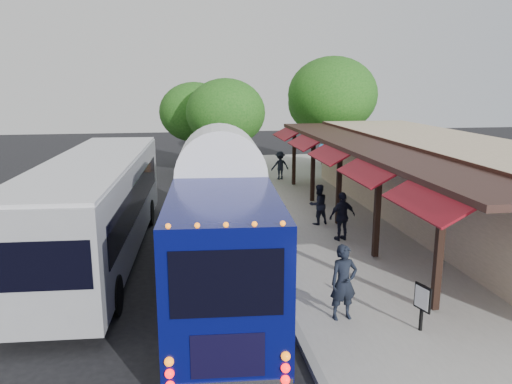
{
  "coord_description": "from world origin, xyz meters",
  "views": [
    {
      "loc": [
        -2.62,
        -15.06,
        5.99
      ],
      "look_at": [
        0.27,
        3.42,
        1.8
      ],
      "focal_mm": 35.0,
      "sensor_mm": 36.0,
      "label": 1
    }
  ],
  "objects_px": {
    "city_bus": "(96,204)",
    "ped_d": "(280,165)",
    "coach_bus": "(221,220)",
    "ped_a": "(344,282)",
    "ped_b": "(318,204)",
    "ped_c": "(342,216)",
    "sign_board": "(422,300)"
  },
  "relations": [
    {
      "from": "coach_bus",
      "to": "ped_a",
      "type": "xyz_separation_m",
      "value": [
        2.76,
        -2.96,
        -0.91
      ]
    },
    {
      "from": "coach_bus",
      "to": "sign_board",
      "type": "xyz_separation_m",
      "value": [
        4.4,
        -3.86,
        -1.09
      ]
    },
    {
      "from": "ped_a",
      "to": "ped_c",
      "type": "distance_m",
      "value": 6.37
    },
    {
      "from": "ped_d",
      "to": "sign_board",
      "type": "xyz_separation_m",
      "value": [
        -0.45,
        -18.89,
        -0.06
      ]
    },
    {
      "from": "coach_bus",
      "to": "sign_board",
      "type": "height_order",
      "value": "coach_bus"
    },
    {
      "from": "ped_b",
      "to": "sign_board",
      "type": "xyz_separation_m",
      "value": [
        -0.06,
        -9.16,
        -0.06
      ]
    },
    {
      "from": "ped_c",
      "to": "ped_d",
      "type": "xyz_separation_m",
      "value": [
        0.09,
        11.93,
        -0.07
      ]
    },
    {
      "from": "coach_bus",
      "to": "ped_a",
      "type": "distance_m",
      "value": 4.15
    },
    {
      "from": "sign_board",
      "to": "city_bus",
      "type": "bearing_deg",
      "value": 125.29
    },
    {
      "from": "city_bus",
      "to": "ped_d",
      "type": "xyz_separation_m",
      "value": [
        8.84,
        12.04,
        -0.92
      ]
    },
    {
      "from": "city_bus",
      "to": "ped_b",
      "type": "xyz_separation_m",
      "value": [
        8.45,
        2.31,
        -0.92
      ]
    },
    {
      "from": "ped_c",
      "to": "city_bus",
      "type": "bearing_deg",
      "value": -13.37
    },
    {
      "from": "ped_a",
      "to": "ped_b",
      "type": "xyz_separation_m",
      "value": [
        1.7,
        8.26,
        -0.12
      ]
    },
    {
      "from": "ped_c",
      "to": "coach_bus",
      "type": "bearing_deg",
      "value": 18.98
    },
    {
      "from": "ped_a",
      "to": "sign_board",
      "type": "xyz_separation_m",
      "value": [
        1.64,
        -0.9,
        -0.18
      ]
    },
    {
      "from": "ped_a",
      "to": "ped_d",
      "type": "height_order",
      "value": "ped_a"
    },
    {
      "from": "ped_b",
      "to": "ped_c",
      "type": "relative_size",
      "value": 0.92
    },
    {
      "from": "ped_d",
      "to": "sign_board",
      "type": "relative_size",
      "value": 1.47
    },
    {
      "from": "ped_c",
      "to": "ped_d",
      "type": "relative_size",
      "value": 1.08
    },
    {
      "from": "city_bus",
      "to": "ped_d",
      "type": "relative_size",
      "value": 7.69
    },
    {
      "from": "ped_a",
      "to": "ped_d",
      "type": "xyz_separation_m",
      "value": [
        2.09,
        17.99,
        -0.11
      ]
    },
    {
      "from": "city_bus",
      "to": "sign_board",
      "type": "bearing_deg",
      "value": -36.01
    },
    {
      "from": "ped_d",
      "to": "ped_c",
      "type": "bearing_deg",
      "value": 80.92
    },
    {
      "from": "ped_a",
      "to": "ped_c",
      "type": "height_order",
      "value": "ped_a"
    },
    {
      "from": "ped_a",
      "to": "ped_c",
      "type": "relative_size",
      "value": 1.05
    },
    {
      "from": "coach_bus",
      "to": "ped_c",
      "type": "distance_m",
      "value": 5.75
    },
    {
      "from": "ped_a",
      "to": "ped_b",
      "type": "height_order",
      "value": "ped_a"
    },
    {
      "from": "coach_bus",
      "to": "ped_b",
      "type": "distance_m",
      "value": 7.0
    },
    {
      "from": "ped_b",
      "to": "ped_d",
      "type": "height_order",
      "value": "ped_d"
    },
    {
      "from": "city_bus",
      "to": "ped_c",
      "type": "bearing_deg",
      "value": 3.9
    },
    {
      "from": "coach_bus",
      "to": "ped_a",
      "type": "relative_size",
      "value": 6.19
    },
    {
      "from": "sign_board",
      "to": "ped_b",
      "type": "bearing_deg",
      "value": 74.11
    }
  ]
}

